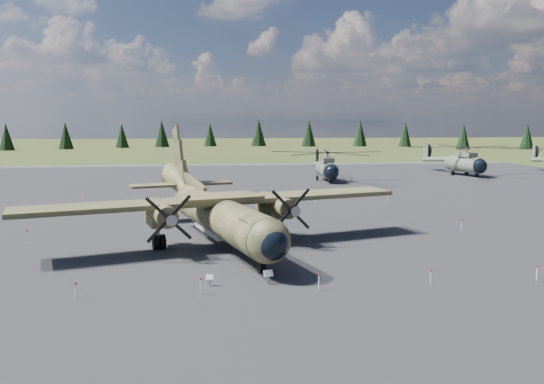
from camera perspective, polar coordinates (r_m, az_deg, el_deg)
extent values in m
plane|color=#475124|center=(40.35, -1.77, -4.69)|extent=(500.00, 500.00, 0.00)
cube|color=#58585D|center=(50.14, -2.83, -2.30)|extent=(120.00, 120.00, 0.04)
cylinder|color=#32391F|center=(36.55, -5.48, -2.63)|extent=(7.10, 16.61, 2.57)
sphere|color=#32391F|center=(28.94, -0.42, -5.29)|extent=(3.13, 3.13, 2.52)
sphere|color=black|center=(28.49, -0.02, -5.58)|extent=(2.30, 2.30, 1.85)
cube|color=black|center=(30.13, -1.51, -3.44)|extent=(2.18, 1.93, 0.51)
cone|color=#32391F|center=(46.75, -9.58, 0.71)|extent=(4.19, 6.77, 3.87)
cube|color=#959799|center=(37.61, -5.89, -3.99)|extent=(3.22, 5.78, 0.46)
cube|color=#30361C|center=(36.81, -5.72, -0.89)|extent=(26.47, 10.45, 0.32)
cube|color=#32391F|center=(36.79, -5.72, -0.58)|extent=(6.22, 4.72, 0.32)
cylinder|color=#32391F|center=(35.61, -11.93, -2.13)|extent=(2.66, 4.98, 1.38)
cube|color=#32391F|center=(36.42, -12.14, -2.87)|extent=(2.20, 3.39, 0.74)
cone|color=gray|center=(32.73, -10.89, -2.94)|extent=(0.90, 0.99, 0.70)
cylinder|color=black|center=(36.73, -12.07, -5.27)|extent=(1.06, 1.20, 1.01)
cylinder|color=#32391F|center=(38.08, 0.36, -1.35)|extent=(2.66, 4.98, 1.38)
cube|color=#32391F|center=(38.84, -0.08, -2.07)|extent=(2.20, 3.39, 0.74)
cone|color=gray|center=(35.39, 2.30, -2.03)|extent=(0.90, 0.99, 0.70)
cylinder|color=black|center=(39.13, -0.08, -4.32)|extent=(1.06, 1.20, 1.01)
cube|color=#32391F|center=(43.33, -8.49, 0.94)|extent=(2.19, 6.74, 1.54)
cube|color=#30361C|center=(47.19, -9.72, 0.83)|extent=(9.04, 4.41, 0.20)
cylinder|color=gray|center=(30.15, -1.24, -6.61)|extent=(0.16, 0.16, 0.83)
cylinder|color=black|center=(30.31, -1.24, -7.83)|extent=(0.55, 0.92, 0.86)
cylinder|color=slate|center=(77.51, 5.92, 2.39)|extent=(2.52, 6.61, 2.26)
sphere|color=black|center=(74.32, 6.39, 2.13)|extent=(2.16, 2.16, 2.08)
sphere|color=slate|center=(80.70, 5.49, 2.59)|extent=(2.16, 2.16, 2.08)
cube|color=slate|center=(77.04, 5.99, 3.44)|extent=(1.65, 2.96, 0.68)
cylinder|color=gray|center=(76.99, 5.99, 3.94)|extent=(0.34, 0.34, 0.91)
cylinder|color=slate|center=(84.01, 5.08, 3.01)|extent=(1.07, 7.76, 1.30)
cube|color=slate|center=(87.27, 4.71, 3.92)|extent=(0.25, 1.28, 2.17)
cylinder|color=black|center=(87.32, 4.91, 3.92)|extent=(0.15, 2.36, 2.36)
cylinder|color=black|center=(74.98, 6.29, 1.20)|extent=(0.28, 0.63, 0.62)
cylinder|color=black|center=(78.48, 4.88, 1.50)|extent=(0.30, 0.73, 0.72)
cylinder|color=gray|center=(78.43, 4.89, 1.84)|extent=(0.13, 0.13, 1.31)
cylinder|color=black|center=(78.93, 6.64, 1.51)|extent=(0.30, 0.73, 0.72)
cylinder|color=gray|center=(78.88, 6.64, 1.85)|extent=(0.13, 0.13, 1.31)
cylinder|color=slate|center=(90.74, 20.03, 2.81)|extent=(3.70, 7.45, 2.47)
sphere|color=black|center=(87.95, 21.43, 2.58)|extent=(2.65, 2.65, 2.28)
sphere|color=slate|center=(93.59, 18.71, 3.00)|extent=(2.65, 2.65, 2.28)
cube|color=slate|center=(90.32, 20.23, 3.79)|extent=(2.22, 3.42, 0.74)
cylinder|color=gray|center=(90.29, 20.25, 4.26)|extent=(0.41, 0.41, 0.99)
cylinder|color=slate|center=(96.58, 17.43, 3.38)|extent=(2.32, 8.46, 1.42)
cube|color=slate|center=(99.57, 16.24, 4.25)|extent=(0.46, 1.40, 2.37)
cylinder|color=black|center=(99.76, 16.41, 4.25)|extent=(0.52, 2.54, 2.57)
cylinder|color=black|center=(88.53, 21.15, 1.72)|extent=(0.39, 0.71, 0.67)
cylinder|color=black|center=(91.01, 18.87, 1.97)|extent=(0.43, 0.83, 0.79)
cylinder|color=gray|center=(90.96, 18.88, 2.29)|extent=(0.16, 0.16, 1.43)
cylinder|color=black|center=(92.61, 20.21, 2.00)|extent=(0.43, 0.83, 0.79)
cylinder|color=gray|center=(92.56, 20.22, 2.32)|extent=(0.16, 0.16, 1.43)
cylinder|color=slate|center=(103.90, 27.02, 3.12)|extent=(2.50, 8.00, 1.34)
cube|color=slate|center=(107.11, 26.37, 3.89)|extent=(0.49, 1.33, 2.25)
cylinder|color=black|center=(107.23, 26.53, 3.88)|extent=(0.58, 2.40, 2.44)
cube|color=gray|center=(28.38, -6.72, -9.50)|extent=(0.08, 0.08, 0.49)
cube|color=white|center=(28.27, -6.73, -9.07)|extent=(0.42, 0.24, 0.28)
cube|color=gray|center=(28.41, -0.41, -9.29)|extent=(0.11, 0.11, 0.63)
cube|color=white|center=(28.27, -0.40, -8.74)|extent=(0.54, 0.36, 0.35)
cylinder|color=white|center=(27.76, -20.33, -9.98)|extent=(0.07, 0.07, 0.80)
cylinder|color=red|center=(27.65, -20.37, -9.19)|extent=(0.12, 0.12, 0.10)
cylinder|color=white|center=(27.02, -7.66, -10.05)|extent=(0.07, 0.07, 0.80)
cylinder|color=red|center=(26.91, -7.68, -9.24)|extent=(0.12, 0.12, 0.10)
cylinder|color=white|center=(27.60, 5.07, -9.63)|extent=(0.07, 0.07, 0.80)
cylinder|color=red|center=(27.49, 5.08, -8.84)|extent=(0.12, 0.12, 0.10)
cylinder|color=white|center=(29.42, 16.72, -8.84)|extent=(0.07, 0.07, 0.80)
cylinder|color=red|center=(29.31, 16.75, -8.09)|extent=(0.12, 0.12, 0.10)
cylinder|color=white|center=(32.26, 26.61, -7.89)|extent=(0.07, 0.07, 0.80)
cylinder|color=red|center=(32.17, 26.65, -7.20)|extent=(0.12, 0.12, 0.10)
cylinder|color=white|center=(57.22, -19.50, -1.10)|extent=(0.07, 0.07, 0.80)
cylinder|color=red|center=(57.16, -19.52, -0.70)|extent=(0.12, 0.12, 0.10)
cylinder|color=white|center=(56.04, -11.49, -0.99)|extent=(0.07, 0.07, 0.80)
cylinder|color=red|center=(55.98, -11.50, -0.58)|extent=(0.12, 0.12, 0.10)
cylinder|color=white|center=(55.98, -3.30, -0.86)|extent=(0.07, 0.07, 0.80)
cylinder|color=red|center=(55.93, -3.30, -0.45)|extent=(0.12, 0.12, 0.10)
cylinder|color=white|center=(57.06, 4.75, -0.71)|extent=(0.07, 0.07, 0.80)
cylinder|color=red|center=(57.01, 4.75, -0.31)|extent=(0.12, 0.12, 0.10)
cylinder|color=white|center=(59.22, 12.35, -0.56)|extent=(0.07, 0.07, 0.80)
cylinder|color=red|center=(59.16, 12.36, -0.18)|extent=(0.12, 0.12, 0.10)
cylinder|color=white|center=(42.12, -24.80, -4.32)|extent=(0.07, 0.07, 0.80)
cylinder|color=red|center=(42.04, -24.83, -3.78)|extent=(0.12, 0.12, 0.10)
cylinder|color=white|center=(44.87, 19.74, -3.37)|extent=(0.07, 0.07, 0.80)
cylinder|color=red|center=(44.80, 19.76, -2.87)|extent=(0.12, 0.12, 0.10)
cone|color=black|center=(191.98, 25.74, 5.43)|extent=(4.60, 4.60, 8.22)
cone|color=black|center=(181.65, 19.89, 5.65)|extent=(4.60, 4.60, 8.21)
cone|color=black|center=(196.21, 14.13, 6.04)|extent=(4.84, 4.84, 8.65)
cone|color=black|center=(194.91, 9.47, 6.24)|extent=(5.18, 5.18, 9.25)
cone|color=black|center=(192.26, 3.98, 6.33)|extent=(5.25, 5.25, 9.38)
cone|color=black|center=(194.56, -1.46, 6.43)|extent=(5.50, 5.50, 9.83)
cone|color=black|center=(193.91, -6.67, 6.15)|extent=(4.66, 4.66, 8.33)
cone|color=black|center=(190.92, -11.78, 6.17)|extent=(5.20, 5.20, 9.29)
cone|color=black|center=(187.89, -15.84, 5.85)|extent=(4.57, 4.57, 8.17)
cone|color=black|center=(183.86, -21.32, 5.68)|extent=(4.85, 4.85, 8.67)
cone|color=black|center=(183.52, -26.67, 5.34)|extent=(4.68, 4.68, 8.35)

